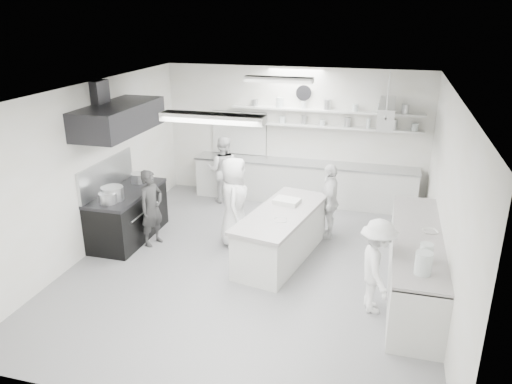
% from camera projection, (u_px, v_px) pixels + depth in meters
% --- Properties ---
extents(floor, '(6.00, 7.00, 0.02)m').
position_uv_depth(floor, '(253.00, 265.00, 8.61)').
color(floor, gray).
rests_on(floor, ground).
extents(ceiling, '(6.00, 7.00, 0.02)m').
position_uv_depth(ceiling, '(253.00, 90.00, 7.56)').
color(ceiling, white).
rests_on(ceiling, wall_back).
extents(wall_back, '(6.00, 0.04, 3.00)m').
position_uv_depth(wall_back, '(294.00, 134.00, 11.26)').
color(wall_back, silver).
rests_on(wall_back, floor).
extents(wall_front, '(6.00, 0.04, 3.00)m').
position_uv_depth(wall_front, '(159.00, 295.00, 4.92)').
color(wall_front, silver).
rests_on(wall_front, floor).
extents(wall_left, '(0.04, 7.00, 3.00)m').
position_uv_depth(wall_left, '(92.00, 168.00, 8.83)').
color(wall_left, silver).
rests_on(wall_left, floor).
extents(wall_right, '(0.04, 7.00, 3.00)m').
position_uv_depth(wall_right, '(447.00, 200.00, 7.35)').
color(wall_right, silver).
rests_on(wall_right, floor).
extents(stove, '(0.80, 1.80, 0.90)m').
position_uv_depth(stove, '(128.00, 216.00, 9.46)').
color(stove, black).
rests_on(stove, floor).
extents(exhaust_hood, '(0.85, 2.00, 0.50)m').
position_uv_depth(exhaust_hood, '(118.00, 118.00, 8.80)').
color(exhaust_hood, black).
rests_on(exhaust_hood, wall_left).
extents(back_counter, '(5.00, 0.60, 0.92)m').
position_uv_depth(back_counter, '(303.00, 182.00, 11.27)').
color(back_counter, silver).
rests_on(back_counter, floor).
extents(shelf_lower, '(4.20, 0.26, 0.04)m').
position_uv_depth(shelf_lower, '(324.00, 126.00, 10.88)').
color(shelf_lower, silver).
rests_on(shelf_lower, wall_back).
extents(shelf_upper, '(4.20, 0.26, 0.04)m').
position_uv_depth(shelf_upper, '(325.00, 111.00, 10.76)').
color(shelf_upper, silver).
rests_on(shelf_upper, wall_back).
extents(pass_through_window, '(1.30, 0.04, 1.00)m').
position_uv_depth(pass_through_window, '(239.00, 133.00, 11.57)').
color(pass_through_window, black).
rests_on(pass_through_window, wall_back).
extents(wall_clock, '(0.32, 0.05, 0.32)m').
position_uv_depth(wall_clock, '(304.00, 93.00, 10.84)').
color(wall_clock, silver).
rests_on(wall_clock, wall_back).
extents(right_counter, '(0.74, 3.30, 0.94)m').
position_uv_depth(right_counter, '(415.00, 265.00, 7.61)').
color(right_counter, silver).
rests_on(right_counter, floor).
extents(pot_rack, '(0.30, 1.60, 0.40)m').
position_uv_depth(pot_rack, '(386.00, 113.00, 9.49)').
color(pot_rack, '#B2B5B7').
rests_on(pot_rack, ceiling).
extents(light_fixture_front, '(1.30, 0.25, 0.10)m').
position_uv_depth(light_fixture_front, '(213.00, 118.00, 5.96)').
color(light_fixture_front, silver).
rests_on(light_fixture_front, ceiling).
extents(light_fixture_rear, '(1.30, 0.25, 0.10)m').
position_uv_depth(light_fixture_rear, '(279.00, 80.00, 9.22)').
color(light_fixture_rear, silver).
rests_on(light_fixture_rear, ceiling).
extents(prep_island, '(1.27, 2.39, 0.84)m').
position_uv_depth(prep_island, '(281.00, 236.00, 8.71)').
color(prep_island, silver).
rests_on(prep_island, floor).
extents(stove_pot, '(0.39, 0.39, 0.29)m').
position_uv_depth(stove_pot, '(113.00, 195.00, 8.84)').
color(stove_pot, '#B2B5B7').
rests_on(stove_pot, stove).
extents(cook_stove, '(0.50, 0.61, 1.45)m').
position_uv_depth(cook_stove, '(151.00, 208.00, 9.12)').
color(cook_stove, '#2F2F2F').
rests_on(cook_stove, floor).
extents(cook_back, '(0.82, 0.68, 1.52)m').
position_uv_depth(cook_back, '(223.00, 170.00, 11.19)').
color(cook_back, white).
rests_on(cook_back, floor).
extents(cook_island_left, '(0.71, 0.93, 1.68)m').
position_uv_depth(cook_island_left, '(234.00, 202.00, 9.10)').
color(cook_island_left, white).
rests_on(cook_island_left, floor).
extents(cook_island_right, '(0.41, 0.88, 1.47)m').
position_uv_depth(cook_island_right, '(330.00, 201.00, 9.43)').
color(cook_island_right, white).
rests_on(cook_island_right, floor).
extents(cook_right, '(0.74, 1.03, 1.43)m').
position_uv_depth(cook_right, '(377.00, 266.00, 7.07)').
color(cook_right, white).
rests_on(cook_right, floor).
extents(bowl_island_a, '(0.27, 0.27, 0.06)m').
position_uv_depth(bowl_island_a, '(280.00, 221.00, 8.20)').
color(bowl_island_a, '#B2B5B7').
rests_on(bowl_island_a, prep_island).
extents(bowl_island_b, '(0.26, 0.26, 0.06)m').
position_uv_depth(bowl_island_b, '(295.00, 202.00, 9.00)').
color(bowl_island_b, silver).
rests_on(bowl_island_b, prep_island).
extents(bowl_right, '(0.28, 0.28, 0.06)m').
position_uv_depth(bowl_right, '(430.00, 232.00, 7.56)').
color(bowl_right, silver).
rests_on(bowl_right, right_counter).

